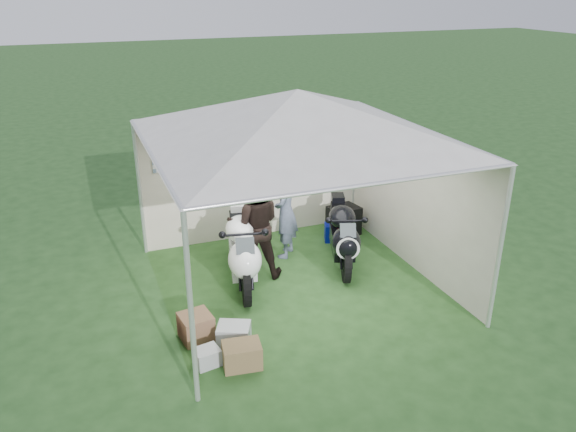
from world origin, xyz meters
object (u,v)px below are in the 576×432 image
Objects in this scene: canopy_tent at (297,120)px; crate_1 at (196,327)px; person_blue_jacket at (286,212)px; crate_0 at (234,335)px; person_dark_jacket at (254,225)px; motorcycle_white at (242,248)px; motorcycle_black at (343,234)px; paddock_stand at (336,232)px; equipment_box at (344,221)px; crate_2 at (207,357)px; crate_3 at (242,355)px.

canopy_tent reaches higher than crate_1.
person_blue_jacket is 3.84× the size of crate_0.
crate_1 is at bearing 63.18° from person_dark_jacket.
person_blue_jacket is at bearing 54.30° from crate_0.
motorcycle_white is 1.12× the size of motorcycle_black.
person_dark_jacket reaches higher than crate_1.
equipment_box is at bearing 40.58° from paddock_stand.
motorcycle_black reaches higher than equipment_box.
paddock_stand is at bearing 136.18° from person_blue_jacket.
motorcycle_white is at bearing 68.75° from crate_0.
canopy_tent is 2.05m from person_blue_jacket.
motorcycle_white is 1.34× the size of person_blue_jacket.
motorcycle_white is at bearing 60.58° from crate_2.
crate_1 is 0.85× the size of crate_3.
person_dark_jacket is 2.00m from crate_0.
person_blue_jacket is at bearing -168.77° from paddock_stand.
person_blue_jacket is (-1.05, -0.21, 0.64)m from paddock_stand.
paddock_stand reaches higher than crate_3.
crate_1 is (-1.75, -0.87, -2.40)m from canopy_tent.
crate_1 is at bearing -145.15° from equipment_box.
motorcycle_white is 5.42× the size of crate_1.
motorcycle_white is at bearing -154.49° from equipment_box.
motorcycle_white is 1.19m from person_blue_jacket.
person_blue_jacket is (0.71, 0.49, -0.08)m from person_dark_jacket.
paddock_stand is at bearing 35.87° from motorcycle_white.
crate_0 is (-0.83, -1.66, -0.73)m from person_dark_jacket.
motorcycle_black reaches higher than paddock_stand.
crate_1 reaches higher than crate_3.
crate_3 is at bearing -129.77° from canopy_tent.
crate_3 is (-1.36, -1.63, -2.42)m from canopy_tent.
crate_3 is at bearing -133.43° from equipment_box.
canopy_tent is at bearing -137.18° from equipment_box.
motorcycle_white is at bearing 72.64° from crate_3.
paddock_stand is (1.27, 1.20, -2.42)m from canopy_tent.
equipment_box is at bearing 42.82° from canopy_tent.
crate_1 is at bearing -11.75° from person_blue_jacket.
paddock_stand is at bearing -139.42° from equipment_box.
motorcycle_black is at bearing 33.39° from crate_0.
crate_0 is at bearing -126.57° from motorcycle_black.
motorcycle_black reaches higher than crate_3.
crate_2 is (-1.97, -2.44, -0.69)m from person_blue_jacket.
motorcycle_black is 1.10× the size of person_dark_jacket.
person_blue_jacket is (-0.74, 0.64, 0.25)m from motorcycle_black.
motorcycle_black is (1.71, 0.02, -0.05)m from motorcycle_white.
motorcycle_white is 2.10m from crate_3.
crate_3 is at bearing -62.71° from crate_1.
person_dark_jacket is 3.79× the size of crate_3.
crate_0 is at bearing 85.92° from crate_3.
crate_3 is at bearing -94.08° from crate_0.
crate_3 is (0.39, -0.18, 0.04)m from crate_2.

